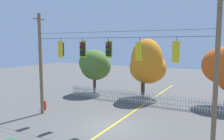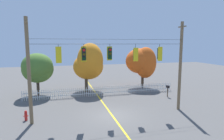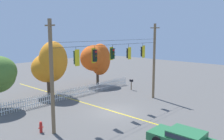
# 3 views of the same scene
# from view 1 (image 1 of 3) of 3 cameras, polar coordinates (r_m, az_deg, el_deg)

# --- Properties ---
(ground) EXTENTS (80.00, 80.00, 0.00)m
(ground) POSITION_cam_1_polar(r_m,az_deg,el_deg) (16.28, -0.19, -13.98)
(ground) COLOR #565451
(lane_centerline_stripe) EXTENTS (0.16, 36.00, 0.01)m
(lane_centerline_stripe) POSITION_cam_1_polar(r_m,az_deg,el_deg) (16.28, -0.19, -13.97)
(lane_centerline_stripe) COLOR gold
(lane_centerline_stripe) RESTS_ON ground
(signal_support_span) EXTENTS (13.20, 1.10, 8.11)m
(signal_support_span) POSITION_cam_1_polar(r_m,az_deg,el_deg) (15.32, -0.20, 0.67)
(signal_support_span) COLOR brown
(signal_support_span) RESTS_ON ground
(traffic_signal_eastbound_side) EXTENTS (0.43, 0.38, 1.44)m
(traffic_signal_eastbound_side) POSITION_cam_1_polar(r_m,az_deg,el_deg) (17.67, -12.57, 5.11)
(traffic_signal_eastbound_side) COLOR black
(traffic_signal_westbound_side) EXTENTS (0.43, 0.38, 1.41)m
(traffic_signal_westbound_side) POSITION_cam_1_polar(r_m,az_deg,el_deg) (16.49, -7.39, 5.17)
(traffic_signal_westbound_side) COLOR black
(traffic_signal_northbound_secondary) EXTENTS (0.43, 0.38, 1.35)m
(traffic_signal_northbound_secondary) POSITION_cam_1_polar(r_m,az_deg,el_deg) (15.35, -0.88, 5.22)
(traffic_signal_northbound_secondary) COLOR black
(traffic_signal_southbound_primary) EXTENTS (0.43, 0.38, 1.46)m
(traffic_signal_southbound_primary) POSITION_cam_1_polar(r_m,az_deg,el_deg) (14.39, 6.90, 4.65)
(traffic_signal_southbound_primary) COLOR black
(traffic_signal_northbound_primary) EXTENTS (0.43, 0.38, 1.48)m
(traffic_signal_northbound_primary) POSITION_cam_1_polar(r_m,az_deg,el_deg) (13.73, 15.82, 4.44)
(traffic_signal_northbound_primary) COLOR black
(white_picket_fence) EXTENTS (17.97, 0.06, 1.12)m
(white_picket_fence) POSITION_cam_1_polar(r_m,az_deg,el_deg) (21.66, 9.72, -7.27)
(white_picket_fence) COLOR silver
(white_picket_fence) RESTS_ON ground
(autumn_maple_near_fence) EXTENTS (3.63, 3.53, 5.06)m
(autumn_maple_near_fence) POSITION_cam_1_polar(r_m,az_deg,el_deg) (26.18, -4.36, 1.39)
(autumn_maple_near_fence) COLOR #473828
(autumn_maple_near_fence) RESTS_ON ground
(autumn_maple_mid) EXTENTS (3.87, 4.10, 6.23)m
(autumn_maple_mid) POSITION_cam_1_polar(r_m,az_deg,el_deg) (23.91, 8.84, 1.42)
(autumn_maple_mid) COLOR #473828
(autumn_maple_mid) RESTS_ON ground
(fire_hydrant) EXTENTS (0.38, 0.22, 0.83)m
(fire_hydrant) POSITION_cam_1_polar(r_m,az_deg,el_deg) (20.82, -16.49, -8.46)
(fire_hydrant) COLOR red
(fire_hydrant) RESTS_ON ground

